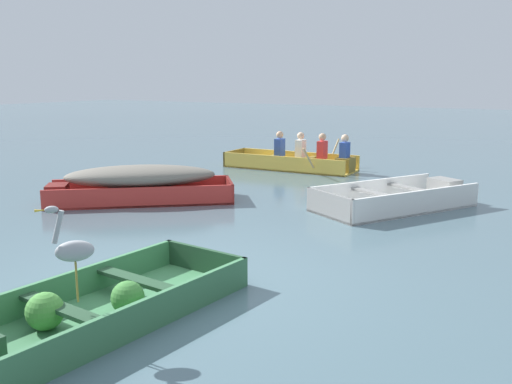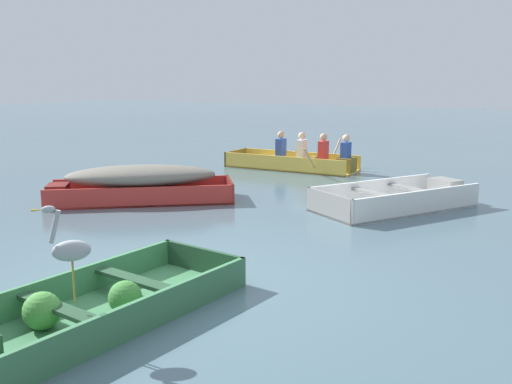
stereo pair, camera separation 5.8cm
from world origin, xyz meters
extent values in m
plane|color=#47606B|center=(0.00, 0.00, 0.00)|extent=(80.00, 80.00, 0.00)
cube|color=#387047|center=(0.10, -1.14, 0.02)|extent=(1.50, 3.08, 0.04)
cube|color=#387047|center=(0.67, -1.20, 0.16)|extent=(0.37, 2.96, 0.33)
cube|color=#387047|center=(-0.47, -1.08, 0.16)|extent=(0.37, 2.96, 0.33)
cube|color=#1E3D27|center=(0.26, 0.31, 0.16)|extent=(1.19, 0.18, 0.33)
cube|color=#1E3D27|center=(0.05, -1.59, 0.24)|extent=(1.10, 0.28, 0.04)
cube|color=#1E3D27|center=(0.15, -0.70, 0.24)|extent=(1.10, 0.28, 0.04)
sphere|color=#428438|center=(-0.10, -1.64, 0.21)|extent=(0.34, 0.34, 0.34)
sphere|color=#387533|center=(0.29, -1.01, 0.20)|extent=(0.32, 0.32, 0.32)
cube|color=white|center=(1.13, 4.80, 0.02)|extent=(2.48, 3.08, 0.04)
cube|color=white|center=(0.63, 5.09, 0.21)|extent=(1.47, 2.50, 0.42)
cube|color=white|center=(1.63, 4.51, 0.21)|extent=(1.47, 2.50, 0.42)
cube|color=gray|center=(0.43, 3.58, 0.21)|extent=(1.07, 0.65, 0.42)
cube|color=gray|center=(1.75, 5.88, 0.23)|extent=(0.65, 0.58, 0.38)
cube|color=gray|center=(1.35, 5.17, 0.31)|extent=(1.04, 0.69, 0.04)
cube|color=gray|center=(0.92, 4.43, 0.31)|extent=(1.04, 0.69, 0.04)
cube|color=#AD2D28|center=(-3.08, 3.04, 0.02)|extent=(3.28, 2.93, 0.04)
cube|color=#AD2D28|center=(-2.76, 2.64, 0.18)|extent=(2.63, 2.12, 0.36)
cube|color=#AD2D28|center=(-3.40, 3.45, 0.18)|extent=(2.63, 2.12, 0.36)
cube|color=maroon|center=(-1.80, 4.07, 0.18)|extent=(0.72, 0.88, 0.36)
cube|color=maroon|center=(-4.24, 2.12, 0.20)|extent=(0.59, 0.61, 0.33)
cube|color=maroon|center=(-3.47, 2.73, 0.27)|extent=(0.74, 0.87, 0.04)
cube|color=maroon|center=(-2.69, 3.35, 0.27)|extent=(0.74, 0.87, 0.04)
ellipsoid|color=#6B665B|center=(-3.08, 3.04, 0.48)|extent=(2.78, 2.51, 0.39)
cube|color=#E5BC47|center=(-2.44, 7.88, 0.02)|extent=(3.31, 1.14, 0.04)
cube|color=#E5BC47|center=(-2.45, 8.39, 0.19)|extent=(3.29, 0.13, 0.38)
cube|color=#E5BC47|center=(-2.43, 7.38, 0.19)|extent=(3.29, 0.13, 0.38)
cube|color=olive|center=(-4.06, 7.84, 0.19)|extent=(0.08, 1.06, 0.38)
cube|color=olive|center=(-0.98, 7.92, 0.21)|extent=(0.37, 0.49, 0.34)
cube|color=olive|center=(-1.95, 7.90, 0.28)|extent=(0.18, 0.96, 0.04)
cube|color=olive|center=(-2.93, 7.87, 0.28)|extent=(0.18, 0.96, 0.04)
cube|color=#2D4CA5|center=(-2.73, 7.88, 0.52)|extent=(0.19, 0.28, 0.44)
sphere|color=tan|center=(-2.73, 7.88, 0.84)|extent=(0.18, 0.18, 0.18)
cube|color=white|center=(-2.15, 7.89, 0.52)|extent=(0.19, 0.28, 0.44)
sphere|color=beige|center=(-2.15, 7.89, 0.84)|extent=(0.18, 0.18, 0.18)
cube|color=red|center=(-1.58, 7.91, 0.52)|extent=(0.19, 0.28, 0.44)
sphere|color=tan|center=(-1.58, 7.91, 0.84)|extent=(0.18, 0.18, 0.18)
cube|color=#2D4CA5|center=(-1.00, 7.92, 0.52)|extent=(0.19, 0.28, 0.44)
sphere|color=beige|center=(-1.00, 7.92, 0.84)|extent=(0.18, 0.18, 0.18)
cylinder|color=tan|center=(-1.60, 8.74, 0.43)|extent=(0.06, 0.64, 0.55)
cylinder|color=tan|center=(-1.56, 7.08, 0.43)|extent=(0.06, 0.64, 0.55)
cylinder|color=olive|center=(0.32, -1.64, 0.56)|extent=(0.02, 0.02, 0.35)
cylinder|color=olive|center=(0.27, -1.60, 0.56)|extent=(0.02, 0.02, 0.35)
ellipsoid|color=#93999E|center=(0.29, -1.62, 0.82)|extent=(0.31, 0.34, 0.18)
cylinder|color=#93999E|center=(0.22, -1.71, 1.04)|extent=(0.11, 0.12, 0.28)
ellipsoid|color=#93999E|center=(0.19, -1.74, 1.19)|extent=(0.12, 0.12, 0.06)
cone|color=gold|center=(0.14, -1.80, 1.19)|extent=(0.08, 0.09, 0.02)
camera|label=1|loc=(3.89, -4.83, 2.24)|focal=40.00mm
camera|label=2|loc=(3.94, -4.80, 2.24)|focal=40.00mm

